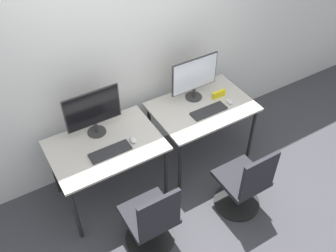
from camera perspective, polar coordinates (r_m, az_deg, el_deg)
ground_plane at (r=4.12m, az=1.09°, el=-10.45°), size 20.00×20.00×0.00m
wall_back at (r=3.75m, az=-5.81°, el=12.14°), size 12.00×0.05×2.80m
desk_left at (r=3.68m, az=-9.41°, el=-3.73°), size 1.06×0.75×0.75m
monitor_left at (r=3.58m, az=-11.35°, el=2.23°), size 0.55×0.19×0.49m
keyboard_left at (r=3.53m, az=-8.80°, el=-3.87°), size 0.40×0.14×0.02m
mouse_left at (r=3.60m, az=-5.36°, el=-2.17°), size 0.06×0.09×0.03m
office_chair_left at (r=3.50m, az=-2.50°, el=-14.41°), size 0.48×0.48×0.87m
desk_right at (r=4.07m, az=5.21°, el=2.18°), size 1.06×0.75×0.75m
monitor_right at (r=3.96m, az=4.07°, el=7.51°), size 0.55×0.19×0.49m
keyboard_right at (r=3.94m, az=6.22°, el=2.31°), size 0.40×0.14×0.02m
mouse_right at (r=4.08m, az=9.35°, el=3.70°), size 0.06×0.09×0.03m
office_chair_right at (r=3.82m, az=11.50°, el=-8.86°), size 0.48×0.48×0.87m
placard_right at (r=4.13m, az=7.69°, el=4.84°), size 0.16×0.03×0.08m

